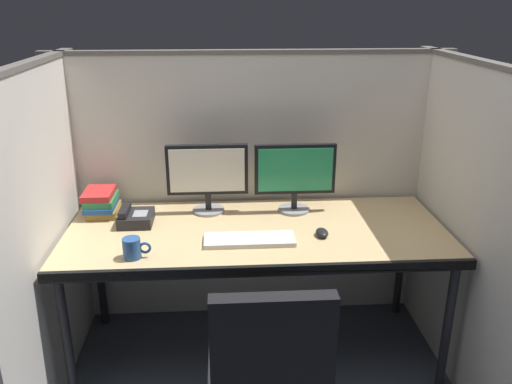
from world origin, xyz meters
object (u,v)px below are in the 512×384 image
desk (257,239)px  monitor_left (207,174)px  desk_phone (135,217)px  computer_mouse (322,233)px  book_stack (101,202)px  keyboard_main (249,240)px  coffee_mug (133,248)px  monitor_right (295,173)px

desk → monitor_left: (-0.25, 0.26, 0.27)m
desk_phone → desk: bearing=-11.3°
computer_mouse → book_stack: size_ratio=0.43×
computer_mouse → book_stack: (-1.13, 0.35, 0.05)m
monitor_left → keyboard_main: size_ratio=1.00×
monitor_left → coffee_mug: monitor_left is taller
desk → monitor_right: bearing=47.5°
desk → computer_mouse: size_ratio=19.79×
computer_mouse → coffee_mug: bearing=-168.9°
monitor_right → coffee_mug: size_ratio=3.41×
coffee_mug → book_stack: (-0.24, 0.52, 0.02)m
monitor_left → desk_phone: bearing=-160.2°
monitor_right → desk_phone: bearing=-172.2°
monitor_left → desk_phone: 0.44m
computer_mouse → desk: bearing=164.3°
coffee_mug → book_stack: bearing=115.0°
desk → keyboard_main: bearing=-108.4°
monitor_left → monitor_right: (0.46, -0.02, 0.00)m
desk_phone → book_stack: bearing=144.6°
desk_phone → coffee_mug: bearing=-82.7°
monitor_left → monitor_right: 0.46m
desk → book_stack: (-0.81, 0.26, 0.12)m
computer_mouse → desk_phone: bearing=167.2°
computer_mouse → coffee_mug: (-0.88, -0.17, 0.03)m
keyboard_main → book_stack: 0.87m
computer_mouse → book_stack: book_stack is taller
monitor_right → computer_mouse: 0.39m
desk → monitor_right: monitor_right is taller
computer_mouse → desk_phone: (-0.93, 0.21, 0.02)m
keyboard_main → book_stack: (-0.77, 0.39, 0.06)m
monitor_right → coffee_mug: monitor_right is taller
desk → desk_phone: bearing=168.7°
monitor_left → coffee_mug: size_ratio=3.41×
book_stack → monitor_left: bearing=-0.4°
computer_mouse → desk_phone: 0.95m
desk → book_stack: 0.86m
monitor_right → computer_mouse: monitor_right is taller
monitor_left → computer_mouse: bearing=-31.8°
keyboard_main → desk_phone: desk_phone is taller
desk_phone → monitor_right: bearing=7.8°
keyboard_main → coffee_mug: coffee_mug is taller
coffee_mug → keyboard_main: bearing=13.8°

